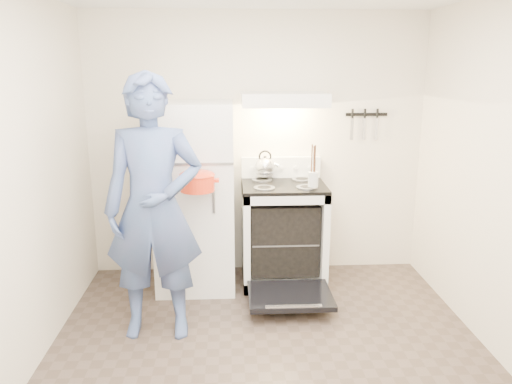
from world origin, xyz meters
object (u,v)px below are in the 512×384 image
person (154,209)px  tea_kettle (265,165)px  refrigerator (195,196)px  stove_body (283,235)px  dutch_oven (197,183)px

person → tea_kettle: bearing=51.3°
refrigerator → person: bearing=-105.5°
refrigerator → tea_kettle: (0.65, 0.24, 0.24)m
refrigerator → stove_body: size_ratio=1.85×
stove_body → person: (-1.05, -0.90, 0.53)m
stove_body → dutch_oven: 1.12m
dutch_oven → tea_kettle: bearing=51.4°
stove_body → tea_kettle: tea_kettle is taller
refrigerator → dutch_oven: bearing=-83.5°
stove_body → person: bearing=-139.6°
stove_body → dutch_oven: bearing=-145.0°
refrigerator → tea_kettle: bearing=20.4°
stove_body → person: person is taller
refrigerator → stove_body: 0.90m
dutch_oven → refrigerator: bearing=96.5°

